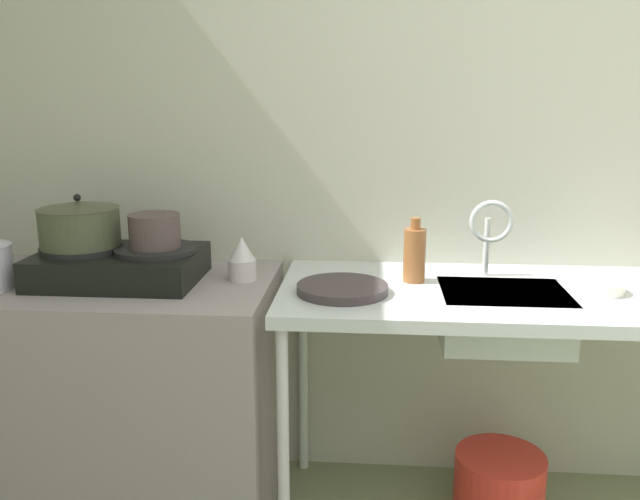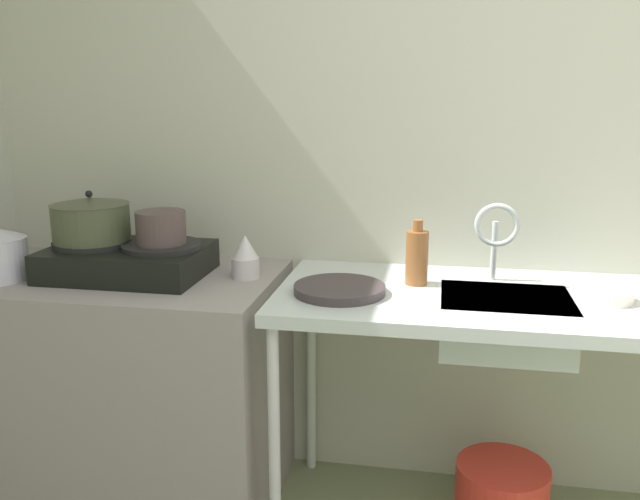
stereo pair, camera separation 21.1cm
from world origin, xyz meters
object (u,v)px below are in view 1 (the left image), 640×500
at_px(small_bowl_on_drainboard, 599,287).
at_px(bottle_by_sink, 414,254).
at_px(pot_on_left_burner, 79,224).
at_px(faucet, 491,226).
at_px(frying_pan, 342,289).
at_px(bucket_on_floor, 499,489).
at_px(sink_basin, 503,316).
at_px(stove, 120,264).
at_px(pot_on_right_burner, 155,231).
at_px(percolator, 242,259).

bearing_deg(small_bowl_on_drainboard, bottle_by_sink, 172.38).
distance_m(pot_on_left_burner, small_bowl_on_drainboard, 1.68).
bearing_deg(faucet, frying_pan, -157.59).
height_order(frying_pan, bottle_by_sink, bottle_by_sink).
relative_size(faucet, bucket_on_floor, 0.89).
relative_size(small_bowl_on_drainboard, bottle_by_sink, 0.71).
xyz_separation_m(pot_on_left_burner, bucket_on_floor, (1.40, -0.01, -0.90)).
relative_size(sink_basin, bottle_by_sink, 1.84).
height_order(sink_basin, small_bowl_on_drainboard, small_bowl_on_drainboard).
bearing_deg(sink_basin, frying_pan, -173.36).
distance_m(faucet, bottle_by_sink, 0.27).
relative_size(stove, pot_on_left_burner, 2.00).
xyz_separation_m(pot_on_right_burner, bottle_by_sink, (0.84, 0.07, -0.08)).
xyz_separation_m(small_bowl_on_drainboard, bottle_by_sink, (-0.57, 0.08, 0.07)).
bearing_deg(small_bowl_on_drainboard, percolator, 177.53).
bearing_deg(pot_on_left_burner, stove, 0.00).
xyz_separation_m(stove, sink_basin, (1.25, -0.02, -0.14)).
xyz_separation_m(frying_pan, bottle_by_sink, (0.23, 0.15, 0.08)).
relative_size(pot_on_left_burner, sink_basin, 0.67).
distance_m(stove, bottle_by_sink, 0.97).
bearing_deg(faucet, pot_on_right_burner, -173.69).
height_order(stove, bucket_on_floor, stove).
relative_size(pot_on_right_burner, bucket_on_floor, 0.54).
bearing_deg(bottle_by_sink, percolator, -177.27).
bearing_deg(percolator, stove, -173.50).
height_order(pot_on_left_burner, bottle_by_sink, pot_on_left_burner).
bearing_deg(small_bowl_on_drainboard, bucket_on_floor, -178.98).
distance_m(frying_pan, bucket_on_floor, 0.90).
distance_m(pot_on_right_burner, percolator, 0.30).
distance_m(pot_on_right_burner, sink_basin, 1.15).
relative_size(stove, sink_basin, 1.33).
bearing_deg(stove, percolator, 6.50).
xyz_separation_m(pot_on_right_burner, faucet, (1.09, 0.12, 0.01)).
distance_m(faucet, small_bowl_on_drainboard, 0.38).
bearing_deg(sink_basin, stove, 179.21).
bearing_deg(percolator, pot_on_left_burner, -175.04).
bearing_deg(pot_on_right_burner, bucket_on_floor, -0.41).
height_order(pot_on_right_burner, frying_pan, pot_on_right_burner).
relative_size(stove, percolator, 3.57).
relative_size(sink_basin, faucet, 1.46).
distance_m(stove, small_bowl_on_drainboard, 1.54).
height_order(stove, pot_on_left_burner, pot_on_left_burner).
height_order(small_bowl_on_drainboard, bucket_on_floor, small_bowl_on_drainboard).
height_order(percolator, sink_basin, percolator).
xyz_separation_m(sink_basin, small_bowl_on_drainboard, (0.29, 0.01, 0.10)).
distance_m(pot_on_left_burner, frying_pan, 0.89).
xyz_separation_m(stove, bottle_by_sink, (0.97, 0.07, 0.04)).
height_order(bottle_by_sink, bucket_on_floor, bottle_by_sink).
distance_m(sink_basin, bucket_on_floor, 0.62).
bearing_deg(frying_pan, small_bowl_on_drainboard, 5.20).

